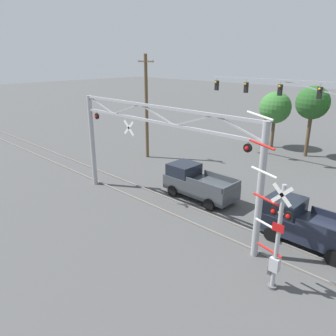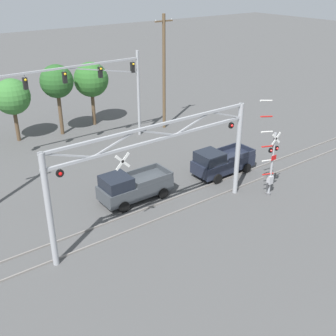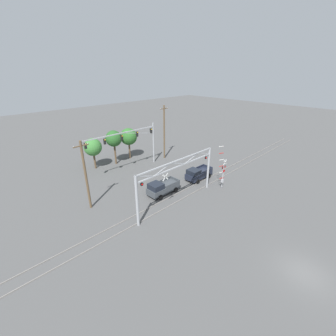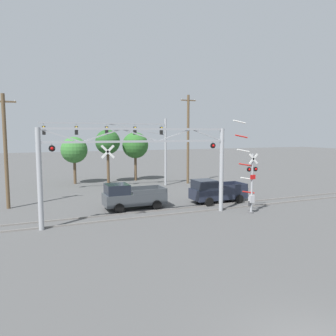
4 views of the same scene
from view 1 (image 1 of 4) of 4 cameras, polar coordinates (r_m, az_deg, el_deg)
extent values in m
cube|color=gray|center=(19.24, -1.23, -7.19)|extent=(80.00, 0.08, 0.10)
cube|color=gray|center=(20.17, 1.67, -5.90)|extent=(80.00, 0.08, 0.10)
cylinder|color=#9EA0A5|center=(22.68, -13.04, 4.50)|extent=(0.31, 0.31, 6.11)
cylinder|color=#9EA0A5|center=(14.38, 15.73, -4.15)|extent=(0.31, 0.31, 6.11)
cube|color=#9EA0A5|center=(17.39, -2.02, 8.01)|extent=(12.81, 0.14, 0.14)
cube|color=#9EA0A5|center=(17.26, -2.05, 10.66)|extent=(12.81, 0.14, 0.14)
cube|color=#9EA0A5|center=(21.16, -11.66, 10.71)|extent=(2.52, 0.08, 0.89)
cube|color=#9EA0A5|center=(19.18, -7.32, 10.12)|extent=(2.52, 0.08, 0.89)
cube|color=#9EA0A5|center=(17.32, -2.04, 9.33)|extent=(2.52, 0.08, 0.89)
cube|color=#9EA0A5|center=(15.64, 4.41, 8.24)|extent=(2.52, 0.08, 0.89)
cube|color=#9EA0A5|center=(14.21, 12.23, 6.79)|extent=(2.52, 0.08, 0.89)
cylinder|color=black|center=(21.69, -12.29, 8.81)|extent=(0.38, 0.10, 0.38)
sphere|color=red|center=(21.65, -12.44, 8.78)|extent=(0.18, 0.18, 0.18)
cylinder|color=#9EA0A5|center=(21.65, -12.33, 9.43)|extent=(0.04, 0.04, 0.10)
cylinder|color=black|center=(14.14, 13.71, 3.41)|extent=(0.38, 0.10, 0.38)
sphere|color=red|center=(14.08, 13.57, 3.36)|extent=(0.18, 0.18, 0.18)
cylinder|color=#9EA0A5|center=(14.08, 13.79, 4.35)|extent=(0.04, 0.04, 0.10)
cube|color=white|center=(19.06, -6.83, 6.95)|extent=(0.88, 0.03, 0.88)
cube|color=white|center=(19.06, -6.83, 6.95)|extent=(0.88, 0.03, 0.88)
cylinder|color=black|center=(19.04, -6.89, 6.94)|extent=(0.04, 0.04, 0.02)
cylinder|color=#9EA0A5|center=(12.95, 18.58, -11.63)|extent=(0.16, 0.16, 4.30)
cylinder|color=#59595B|center=(14.10, 17.65, -19.02)|extent=(0.35, 0.35, 0.10)
cube|color=white|center=(12.07, 19.24, -4.44)|extent=(0.78, 0.03, 0.78)
cube|color=white|center=(12.07, 19.24, -4.44)|extent=(0.78, 0.03, 0.78)
cylinder|color=black|center=(12.05, 19.19, -4.47)|extent=(0.04, 0.04, 0.02)
cylinder|color=black|center=(12.57, 17.94, -7.10)|extent=(0.32, 0.09, 0.32)
sphere|color=red|center=(12.52, 17.81, -7.20)|extent=(0.16, 0.16, 0.16)
cylinder|color=black|center=(12.37, 20.26, -7.81)|extent=(0.32, 0.09, 0.32)
sphere|color=red|center=(12.32, 20.14, -7.91)|extent=(0.16, 0.16, 0.16)
cube|color=#9EA0A5|center=(12.47, 19.09, -7.45)|extent=(0.64, 0.06, 0.06)
cube|color=red|center=(12.63, 18.62, -9.85)|extent=(0.44, 0.02, 0.32)
cube|color=#B2B2B7|center=(13.52, 18.08, -15.66)|extent=(0.36, 0.28, 0.56)
cylinder|color=red|center=(13.35, 17.25, -13.50)|extent=(1.01, 0.09, 0.27)
cylinder|color=white|center=(12.92, 16.96, -9.49)|extent=(1.01, 0.09, 0.27)
cylinder|color=red|center=(12.56, 16.67, -5.23)|extent=(1.01, 0.09, 0.27)
cylinder|color=white|center=(12.28, 16.36, -0.74)|extent=(1.01, 0.09, 0.27)
cylinder|color=red|center=(12.07, 16.04, 3.93)|extent=(1.01, 0.09, 0.27)
cylinder|color=white|center=(11.95, 15.71, 8.73)|extent=(1.01, 0.09, 0.27)
cube|color=#3F3F42|center=(13.75, 17.48, -16.68)|extent=(0.24, 0.12, 0.36)
cube|color=#9EA0A5|center=(27.33, 19.10, 14.22)|extent=(12.98, 0.14, 0.14)
cube|color=#9EA0A5|center=(26.15, 25.47, 11.95)|extent=(6.50, 0.08, 1.28)
cylinder|color=#9EA0A5|center=(30.39, 8.54, 15.11)|extent=(0.04, 0.04, 0.30)
cube|color=black|center=(30.44, 8.49, 14.04)|extent=(0.30, 0.26, 0.84)
sphere|color=yellow|center=(30.28, 8.33, 14.57)|extent=(0.18, 0.18, 0.18)
cylinder|color=#9EA0A5|center=(28.75, 13.54, 14.60)|extent=(0.04, 0.04, 0.30)
cube|color=black|center=(28.79, 13.45, 13.47)|extent=(0.30, 0.26, 0.84)
sphere|color=yellow|center=(28.63, 13.32, 14.04)|extent=(0.18, 0.18, 0.18)
cylinder|color=#9EA0A5|center=(27.34, 19.06, 13.91)|extent=(0.04, 0.04, 0.30)
cube|color=black|center=(27.38, 18.93, 12.72)|extent=(0.30, 0.26, 0.84)
sphere|color=yellow|center=(27.21, 18.84, 13.32)|extent=(0.18, 0.18, 0.18)
cylinder|color=#9EA0A5|center=(26.19, 25.09, 13.01)|extent=(0.04, 0.04, 0.30)
cube|color=black|center=(26.24, 24.91, 11.78)|extent=(0.30, 0.26, 0.84)
sphere|color=yellow|center=(26.06, 24.87, 12.39)|extent=(0.18, 0.18, 0.18)
cube|color=#3D4247|center=(20.61, 5.62, -3.18)|extent=(4.70, 1.90, 0.88)
cube|color=black|center=(21.14, 2.80, -0.19)|extent=(1.67, 1.75, 0.74)
cube|color=#3D4247|center=(19.18, 6.16, -2.97)|extent=(2.64, 0.08, 0.33)
cube|color=#3D4247|center=(20.56, 9.29, -1.59)|extent=(2.64, 0.08, 0.33)
cube|color=#3D4247|center=(19.15, 11.07, -3.26)|extent=(0.10, 1.82, 0.33)
cylinder|color=black|center=(20.98, 0.82, -3.98)|extent=(0.71, 0.24, 0.71)
cylinder|color=black|center=(22.31, 4.21, -2.59)|extent=(0.71, 0.24, 0.71)
cylinder|color=black|center=(19.27, 7.19, -6.29)|extent=(0.71, 0.24, 0.71)
cylinder|color=black|center=(20.72, 10.41, -4.61)|extent=(0.71, 0.24, 0.71)
cube|color=#1E2333|center=(17.05, 23.49, -9.72)|extent=(4.61, 1.90, 0.88)
cube|color=black|center=(17.12, 19.69, -6.08)|extent=(1.63, 1.75, 0.74)
cube|color=#1E2333|center=(15.77, 25.67, -9.96)|extent=(2.58, 0.08, 0.33)
cylinder|color=black|center=(16.92, 17.53, -10.89)|extent=(0.71, 0.24, 0.71)
cylinder|color=black|center=(18.49, 20.28, -8.55)|extent=(0.71, 0.24, 0.71)
cylinder|color=black|center=(16.11, 26.82, -13.79)|extent=(0.71, 0.24, 0.71)
cylinder|color=brown|center=(28.28, -3.76, 10.42)|extent=(0.28, 0.28, 8.70)
cube|color=brown|center=(27.97, -3.94, 18.03)|extent=(1.80, 0.12, 0.12)
cylinder|color=silver|center=(28.58, -5.10, 18.22)|extent=(0.08, 0.08, 0.12)
cylinder|color=silver|center=(27.37, -2.73, 18.25)|extent=(0.08, 0.08, 0.12)
cylinder|color=brown|center=(31.50, 23.20, 5.23)|extent=(0.32, 0.32, 3.76)
sphere|color=#265623|center=(31.02, 23.89, 10.38)|extent=(2.84, 2.84, 2.84)
cylinder|color=brown|center=(33.67, 17.75, 5.85)|extent=(0.32, 0.32, 2.83)
sphere|color=#387533|center=(33.24, 18.18, 9.97)|extent=(2.98, 2.98, 2.98)
camera|label=2|loc=(25.21, -62.88, 20.77)|focal=45.00mm
camera|label=3|loc=(31.57, -60.79, 23.70)|focal=24.00mm
camera|label=4|loc=(21.05, -69.28, -0.95)|focal=35.00mm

